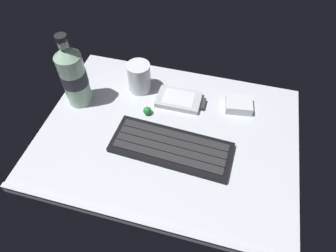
{
  "coord_description": "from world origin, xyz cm",
  "views": [
    {
      "loc": [
        11.59,
        -43.59,
        59.88
      ],
      "look_at": [
        0.0,
        0.0,
        3.0
      ],
      "focal_mm": 31.72,
      "sensor_mm": 36.0,
      "label": 1
    }
  ],
  "objects_px": {
    "trackball_mouse": "(147,111)",
    "juice_cup": "(139,78)",
    "water_bottle": "(73,75)",
    "charger_block": "(239,105)",
    "handheld_device": "(181,100)",
    "keyboard": "(171,147)"
  },
  "relations": [
    {
      "from": "juice_cup",
      "to": "charger_block",
      "type": "distance_m",
      "value": 0.28
    },
    {
      "from": "charger_block",
      "to": "trackball_mouse",
      "type": "bearing_deg",
      "value": -160.23
    },
    {
      "from": "handheld_device",
      "to": "charger_block",
      "type": "bearing_deg",
      "value": 6.64
    },
    {
      "from": "handheld_device",
      "to": "juice_cup",
      "type": "height_order",
      "value": "juice_cup"
    },
    {
      "from": "keyboard",
      "to": "charger_block",
      "type": "bearing_deg",
      "value": 51.46
    },
    {
      "from": "trackball_mouse",
      "to": "handheld_device",
      "type": "bearing_deg",
      "value": 40.32
    },
    {
      "from": "keyboard",
      "to": "juice_cup",
      "type": "relative_size",
      "value": 3.47
    },
    {
      "from": "water_bottle",
      "to": "charger_block",
      "type": "relative_size",
      "value": 2.97
    },
    {
      "from": "handheld_device",
      "to": "trackball_mouse",
      "type": "xyz_separation_m",
      "value": [
        -0.08,
        -0.07,
        0.0
      ]
    },
    {
      "from": "water_bottle",
      "to": "trackball_mouse",
      "type": "relative_size",
      "value": 9.45
    },
    {
      "from": "charger_block",
      "to": "juice_cup",
      "type": "bearing_deg",
      "value": 179.41
    },
    {
      "from": "water_bottle",
      "to": "trackball_mouse",
      "type": "distance_m",
      "value": 0.21
    },
    {
      "from": "trackball_mouse",
      "to": "juice_cup",
      "type": "bearing_deg",
      "value": 119.39
    },
    {
      "from": "trackball_mouse",
      "to": "water_bottle",
      "type": "bearing_deg",
      "value": 179.77
    },
    {
      "from": "charger_block",
      "to": "trackball_mouse",
      "type": "xyz_separation_m",
      "value": [
        -0.23,
        -0.08,
        -0.0
      ]
    },
    {
      "from": "water_bottle",
      "to": "keyboard",
      "type": "bearing_deg",
      "value": -18.64
    },
    {
      "from": "juice_cup",
      "to": "water_bottle",
      "type": "height_order",
      "value": "water_bottle"
    },
    {
      "from": "handheld_device",
      "to": "charger_block",
      "type": "distance_m",
      "value": 0.16
    },
    {
      "from": "trackball_mouse",
      "to": "charger_block",
      "type": "bearing_deg",
      "value": 19.77
    },
    {
      "from": "handheld_device",
      "to": "water_bottle",
      "type": "xyz_separation_m",
      "value": [
        -0.27,
        -0.06,
        0.08
      ]
    },
    {
      "from": "keyboard",
      "to": "charger_block",
      "type": "height_order",
      "value": "charger_block"
    },
    {
      "from": "handheld_device",
      "to": "charger_block",
      "type": "height_order",
      "value": "charger_block"
    }
  ]
}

